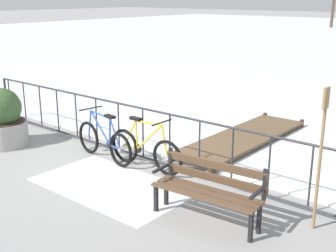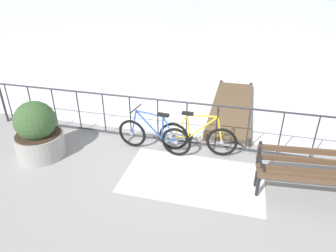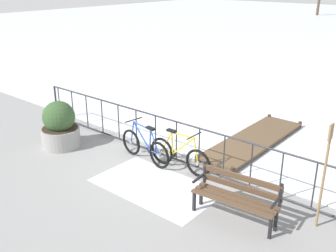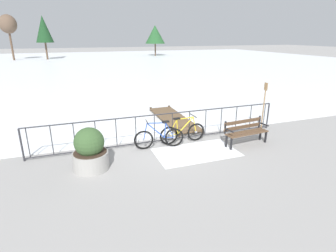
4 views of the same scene
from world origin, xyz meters
name	(u,v)px [view 2 (image 2 of 4)]	position (x,y,z in m)	size (l,w,h in m)	color
ground_plane	(172,143)	(0.00, 0.00, 0.00)	(160.00, 160.00, 0.00)	gray
frozen_pond	(237,8)	(0.00, 28.40, 0.01)	(80.00, 56.00, 0.03)	white
snow_patch	(193,178)	(0.72, -1.20, 0.00)	(2.69, 1.55, 0.01)	white
railing_fence	(172,121)	(0.00, 0.00, 0.56)	(9.06, 0.06, 1.07)	#2D2D33
bicycle_near_railing	(197,138)	(0.63, -0.26, 0.37)	(1.71, 0.52, 0.97)	black
bicycle_second	(154,136)	(-0.30, -0.43, 0.37)	(1.71, 0.52, 0.97)	black
park_bench	(304,168)	(2.64, -1.10, 0.51)	(1.64, 0.63, 0.89)	brown
planter_with_shrub	(38,132)	(-2.61, -1.21, 0.56)	(1.00, 1.00, 1.24)	#9E9B96
wooden_dock	(232,106)	(1.23, 2.21, 0.12)	(1.10, 3.93, 0.20)	brown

